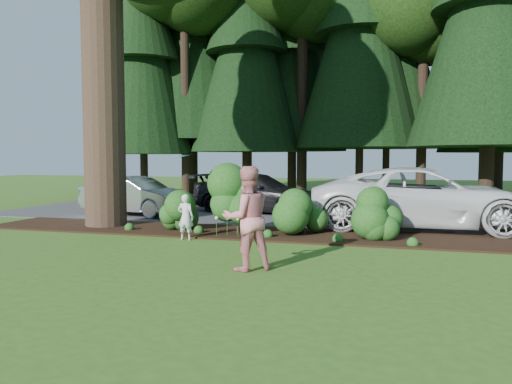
% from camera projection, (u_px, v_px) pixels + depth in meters
% --- Properties ---
extents(ground, '(80.00, 80.00, 0.00)m').
position_uv_depth(ground, '(203.00, 256.00, 10.80)').
color(ground, '#315819').
rests_on(ground, ground).
extents(mulch_bed, '(16.00, 2.50, 0.05)m').
position_uv_depth(mulch_bed, '(248.00, 233.00, 13.91)').
color(mulch_bed, black).
rests_on(mulch_bed, ground).
extents(driveway, '(22.00, 6.00, 0.03)m').
position_uv_depth(driveway, '(282.00, 216.00, 17.98)').
color(driveway, '#38383A').
rests_on(driveway, ground).
extents(shrub_row, '(6.53, 1.60, 1.61)m').
position_uv_depth(shrub_row, '(273.00, 206.00, 13.53)').
color(shrub_row, '#1D4114').
rests_on(shrub_row, ground).
extents(lily_cluster, '(0.69, 0.09, 0.57)m').
position_uv_depth(lily_cluster, '(227.00, 219.00, 13.15)').
color(lily_cluster, '#1D4114').
rests_on(lily_cluster, ground).
extents(tree_wall, '(25.66, 12.15, 17.09)m').
position_uv_depth(tree_wall, '(327.00, 14.00, 25.75)').
color(tree_wall, black).
rests_on(tree_wall, ground).
extents(car_silver_wagon, '(4.44, 2.23, 1.40)m').
position_uv_depth(car_silver_wagon, '(135.00, 196.00, 18.13)').
color(car_silver_wagon, '#B0B0B4').
rests_on(car_silver_wagon, driveway).
extents(car_white_suv, '(6.55, 3.15, 1.80)m').
position_uv_depth(car_white_suv, '(424.00, 198.00, 14.61)').
color(car_white_suv, silver).
rests_on(car_white_suv, driveway).
extents(car_dark_suv, '(5.34, 2.77, 1.48)m').
position_uv_depth(car_dark_suv, '(257.00, 193.00, 19.10)').
color(car_dark_suv, black).
rests_on(car_dark_suv, driveway).
extents(child, '(0.43, 0.29, 1.19)m').
position_uv_depth(child, '(186.00, 217.00, 12.82)').
color(child, silver).
rests_on(child, ground).
extents(adult, '(1.21, 1.17, 1.97)m').
position_uv_depth(adult, '(247.00, 218.00, 9.38)').
color(adult, red).
rests_on(adult, ground).
extents(frisbee, '(0.49, 0.49, 0.12)m').
position_uv_depth(frisbee, '(180.00, 156.00, 12.81)').
color(frisbee, '#186D85').
rests_on(frisbee, ground).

